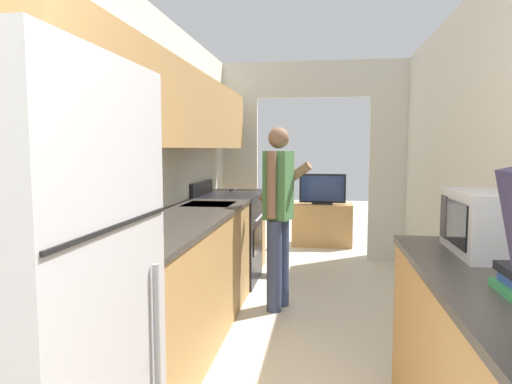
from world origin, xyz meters
TOP-DOWN VIEW (x-y plane):
  - wall_left at (-1.11, 2.46)m, footprint 0.38×7.73m
  - wall_far_with_doorway at (0.00, 5.36)m, footprint 2.72×0.06m
  - counter_left at (-0.86, 2.74)m, footprint 0.62×4.00m
  - refrigerator at (-0.78, 0.66)m, footprint 0.78×0.72m
  - range_oven at (-0.85, 4.19)m, footprint 0.66×0.79m
  - person at (-0.24, 3.41)m, footprint 0.51×0.44m
  - microwave at (0.95, 1.71)m, footprint 0.39×0.51m
  - tv_cabinet at (0.13, 6.13)m, footprint 0.86×0.42m
  - television at (0.13, 6.09)m, footprint 0.66×0.16m
  - knife at (-0.91, 4.72)m, footprint 0.04×0.33m

SIDE VIEW (x-z plane):
  - tv_cabinet at x=0.13m, z-range 0.00..0.61m
  - counter_left at x=-0.86m, z-range 0.00..0.92m
  - range_oven at x=-0.85m, z-range -0.06..1.00m
  - television at x=0.13m, z-range 0.61..1.04m
  - refrigerator at x=-0.78m, z-range 0.00..1.66m
  - person at x=-0.24m, z-range 0.05..1.64m
  - knife at x=-0.91m, z-range 0.92..0.94m
  - microwave at x=0.95m, z-range 0.92..1.21m
  - wall_far_with_doorway at x=0.00m, z-range 0.17..2.67m
  - wall_left at x=-1.11m, z-range 0.19..2.69m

